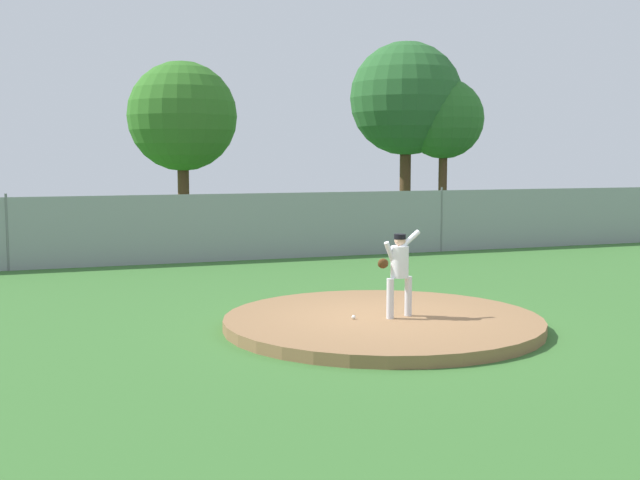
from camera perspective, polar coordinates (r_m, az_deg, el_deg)
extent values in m
plane|color=#386B2D|center=(19.99, -2.57, -2.85)|extent=(80.00, 80.00, 0.00)
cube|color=#2B2B2D|center=(28.16, -7.67, -0.32)|extent=(44.00, 7.00, 0.01)
cylinder|color=olive|center=(14.43, 4.50, -5.88)|extent=(5.72, 5.72, 0.21)
cylinder|color=silver|center=(14.18, 5.04, -4.20)|extent=(0.13, 0.13, 0.72)
cylinder|color=silver|center=(14.46, 6.33, -4.01)|extent=(0.13, 0.13, 0.72)
cylinder|color=silver|center=(14.22, 5.72, -1.56)|extent=(0.32, 0.32, 0.56)
cylinder|color=silver|center=(14.25, 6.39, -0.02)|extent=(0.49, 0.22, 0.36)
cylinder|color=silver|center=(14.12, 5.07, -1.00)|extent=(0.29, 0.16, 0.46)
ellipsoid|color=#4C2D14|center=(14.14, 4.54, -1.68)|extent=(0.20, 0.12, 0.18)
sphere|color=tan|center=(14.17, 5.74, -0.03)|extent=(0.20, 0.20, 0.20)
cylinder|color=black|center=(14.17, 5.74, 0.25)|extent=(0.21, 0.21, 0.09)
sphere|color=white|center=(14.14, 2.42, -5.53)|extent=(0.07, 0.07, 0.07)
cube|color=gray|center=(23.70, -5.43, 0.94)|extent=(32.80, 0.03, 1.99)
cylinder|color=slate|center=(22.98, -21.49, 0.52)|extent=(0.07, 0.07, 2.09)
cylinder|color=slate|center=(26.09, 8.68, 1.46)|extent=(0.07, 0.07, 2.09)
cube|color=slate|center=(27.55, -19.50, 0.68)|extent=(1.95, 4.36, 0.73)
cube|color=black|center=(27.50, -19.54, 2.03)|extent=(1.72, 2.42, 0.58)
cylinder|color=black|center=(28.90, -19.59, 0.18)|extent=(1.85, 0.72, 0.64)
cylinder|color=black|center=(26.26, -19.33, -0.36)|extent=(1.85, 0.72, 0.64)
cube|color=silver|center=(28.98, 1.01, 1.29)|extent=(1.89, 4.07, 0.75)
cube|color=black|center=(28.93, 1.02, 2.64)|extent=(1.69, 2.26, 0.62)
cylinder|color=black|center=(30.17, 0.12, 0.76)|extent=(1.85, 0.69, 0.64)
cylinder|color=black|center=(27.87, 1.98, 0.32)|extent=(1.85, 0.69, 0.64)
cube|color=maroon|center=(28.62, -5.49, 1.15)|extent=(2.11, 4.60, 0.70)
cube|color=black|center=(28.57, -5.50, 2.44)|extent=(1.85, 2.57, 0.59)
cylinder|color=black|center=(30.02, -5.99, 0.70)|extent=(1.95, 0.75, 0.64)
cylinder|color=black|center=(27.29, -4.93, 0.18)|extent=(1.95, 0.75, 0.64)
cube|color=#146066|center=(32.31, 13.02, 1.56)|extent=(2.16, 4.47, 0.69)
cube|color=black|center=(32.27, 13.05, 2.73)|extent=(1.89, 2.50, 0.63)
cylinder|color=black|center=(33.52, 11.89, 1.15)|extent=(1.99, 0.76, 0.64)
cylinder|color=black|center=(31.17, 14.21, 0.74)|extent=(1.99, 0.76, 0.64)
cube|color=tan|center=(27.59, -13.96, 0.81)|extent=(1.86, 4.06, 0.69)
cube|color=black|center=(27.54, -14.00, 2.18)|extent=(1.67, 2.25, 0.62)
cylinder|color=black|center=(28.86, -14.12, 0.34)|extent=(1.82, 0.69, 0.64)
cylinder|color=black|center=(26.39, -13.75, -0.16)|extent=(1.82, 0.69, 0.64)
cone|color=orange|center=(31.49, 3.52, 0.89)|extent=(0.32, 0.32, 0.55)
cube|color=black|center=(31.51, 3.52, 0.42)|extent=(0.40, 0.40, 0.03)
cylinder|color=#4C331E|center=(36.97, -9.74, 3.59)|extent=(0.52, 0.52, 3.16)
sphere|color=#327023|center=(36.98, -9.84, 8.72)|extent=(4.95, 4.95, 4.95)
cylinder|color=#4C331E|center=(39.65, 6.12, 4.38)|extent=(0.55, 0.55, 3.97)
sphere|color=#285F2A|center=(39.74, 6.18, 10.04)|extent=(5.52, 5.52, 5.52)
cylinder|color=#4C331E|center=(39.43, 8.77, 4.03)|extent=(0.42, 0.42, 3.55)
sphere|color=#2B6927|center=(39.46, 8.84, 8.58)|extent=(3.88, 3.88, 3.88)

